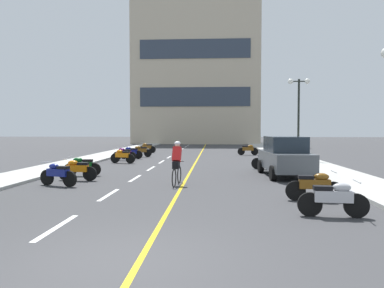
{
  "coord_description": "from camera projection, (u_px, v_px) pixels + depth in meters",
  "views": [
    {
      "loc": [
        1.48,
        -5.81,
        2.18
      ],
      "look_at": [
        -0.21,
        21.47,
        1.03
      ],
      "focal_mm": 34.33,
      "sensor_mm": 36.0,
      "label": 1
    }
  ],
  "objects": [
    {
      "name": "ground_plane",
      "position": [
        195.0,
        158.0,
        26.92
      ],
      "size": [
        140.0,
        140.0,
        0.0
      ],
      "primitive_type": "plane",
      "color": "#38383A"
    },
    {
      "name": "curb_left",
      "position": [
        110.0,
        154.0,
        30.35
      ],
      "size": [
        2.4,
        72.0,
        0.12
      ],
      "primitive_type": "cube",
      "color": "#A8A8A3",
      "rests_on": "ground"
    },
    {
      "name": "curb_right",
      "position": [
        286.0,
        155.0,
        29.46
      ],
      "size": [
        2.4,
        72.0,
        0.12
      ],
      "primitive_type": "cube",
      "color": "#A8A8A3",
      "rests_on": "ground"
    },
    {
      "name": "lane_dash_0",
      "position": [
        57.0,
        227.0,
        8.1
      ],
      "size": [
        0.14,
        2.2,
        0.01
      ],
      "primitive_type": "cube",
      "color": "silver",
      "rests_on": "ground"
    },
    {
      "name": "lane_dash_1",
      "position": [
        109.0,
        195.0,
        12.09
      ],
      "size": [
        0.14,
        2.2,
        0.01
      ],
      "primitive_type": "cube",
      "color": "silver",
      "rests_on": "ground"
    },
    {
      "name": "lane_dash_2",
      "position": [
        135.0,
        178.0,
        16.07
      ],
      "size": [
        0.14,
        2.2,
        0.01
      ],
      "primitive_type": "cube",
      "color": "silver",
      "rests_on": "ground"
    },
    {
      "name": "lane_dash_3",
      "position": [
        151.0,
        168.0,
        20.06
      ],
      "size": [
        0.14,
        2.2,
        0.01
      ],
      "primitive_type": "cube",
      "color": "silver",
      "rests_on": "ground"
    },
    {
      "name": "lane_dash_4",
      "position": [
        162.0,
        162.0,
        24.05
      ],
      "size": [
        0.14,
        2.2,
        0.01
      ],
      "primitive_type": "cube",
      "color": "silver",
      "rests_on": "ground"
    },
    {
      "name": "lane_dash_5",
      "position": [
        169.0,
        157.0,
        28.04
      ],
      "size": [
        0.14,
        2.2,
        0.01
      ],
      "primitive_type": "cube",
      "color": "silver",
      "rests_on": "ground"
    },
    {
      "name": "lane_dash_6",
      "position": [
        175.0,
        154.0,
        32.03
      ],
      "size": [
        0.14,
        2.2,
        0.01
      ],
      "primitive_type": "cube",
      "color": "silver",
      "rests_on": "ground"
    },
    {
      "name": "lane_dash_7",
      "position": [
        179.0,
        151.0,
        36.02
      ],
      "size": [
        0.14,
        2.2,
        0.01
      ],
      "primitive_type": "cube",
      "color": "silver",
      "rests_on": "ground"
    },
    {
      "name": "lane_dash_8",
      "position": [
        183.0,
        149.0,
        40.01
      ],
      "size": [
        0.14,
        2.2,
        0.01
      ],
      "primitive_type": "cube",
      "color": "silver",
      "rests_on": "ground"
    },
    {
      "name": "lane_dash_9",
      "position": [
        186.0,
        147.0,
        44.0
      ],
      "size": [
        0.14,
        2.2,
        0.01
      ],
      "primitive_type": "cube",
      "color": "silver",
      "rests_on": "ground"
    },
    {
      "name": "lane_dash_10",
      "position": [
        188.0,
        145.0,
        47.98
      ],
      "size": [
        0.14,
        2.2,
        0.01
      ],
      "primitive_type": "cube",
      "color": "silver",
      "rests_on": "ground"
    },
    {
      "name": "lane_dash_11",
      "position": [
        190.0,
        144.0,
        51.97
      ],
      "size": [
        0.14,
        2.2,
        0.01
      ],
      "primitive_type": "cube",
      "color": "silver",
      "rests_on": "ground"
    },
    {
      "name": "centre_line_yellow",
      "position": [
        200.0,
        155.0,
        29.9
      ],
      "size": [
        0.12,
        66.0,
        0.01
      ],
      "primitive_type": "cube",
      "color": "gold",
      "rests_on": "ground"
    },
    {
      "name": "office_building",
      "position": [
        196.0,
        69.0,
        53.76
      ],
      "size": [
        18.15,
        6.72,
        21.92
      ],
      "color": "#BCAD93",
      "rests_on": "ground"
    },
    {
      "name": "street_lamp_mid",
      "position": [
        299.0,
        101.0,
        24.44
      ],
      "size": [
        1.46,
        0.36,
        5.39
      ],
      "color": "black",
      "rests_on": "curb_right"
    },
    {
      "name": "parked_car_near",
      "position": [
        285.0,
        156.0,
        16.72
      ],
      "size": [
        2.12,
        4.29,
        1.82
      ],
      "color": "black",
      "rests_on": "ground"
    },
    {
      "name": "motorcycle_0",
      "position": [
        334.0,
        198.0,
        9.0
      ],
      "size": [
        1.7,
        0.6,
        0.92
      ],
      "color": "black",
      "rests_on": "ground"
    },
    {
      "name": "motorcycle_1",
      "position": [
        315.0,
        185.0,
        11.0
      ],
      "size": [
        1.7,
        0.6,
        0.92
      ],
      "color": "black",
      "rests_on": "ground"
    },
    {
      "name": "motorcycle_2",
      "position": [
        58.0,
        174.0,
        13.89
      ],
      "size": [
        1.64,
        0.8,
        0.92
      ],
      "color": "black",
      "rests_on": "ground"
    },
    {
      "name": "motorcycle_3",
      "position": [
        77.0,
        169.0,
        15.34
      ],
      "size": [
        1.7,
        0.6,
        0.92
      ],
      "color": "black",
      "rests_on": "ground"
    },
    {
      "name": "motorcycle_4",
      "position": [
        82.0,
        166.0,
        16.83
      ],
      "size": [
        1.7,
        0.6,
        0.92
      ],
      "color": "black",
      "rests_on": "ground"
    },
    {
      "name": "motorcycle_5",
      "position": [
        267.0,
        161.0,
        19.56
      ],
      "size": [
        1.64,
        0.8,
        0.92
      ],
      "color": "black",
      "rests_on": "ground"
    },
    {
      "name": "motorcycle_6",
      "position": [
        122.0,
        156.0,
        23.05
      ],
      "size": [
        1.66,
        0.72,
        0.92
      ],
      "color": "black",
      "rests_on": "ground"
    },
    {
      "name": "motorcycle_7",
      "position": [
        124.0,
        154.0,
        25.03
      ],
      "size": [
        1.69,
        0.61,
        0.92
      ],
      "color": "black",
      "rests_on": "ground"
    },
    {
      "name": "motorcycle_8",
      "position": [
        131.0,
        152.0,
        26.46
      ],
      "size": [
        1.7,
        0.6,
        0.92
      ],
      "color": "black",
      "rests_on": "ground"
    },
    {
      "name": "motorcycle_9",
      "position": [
        140.0,
        151.0,
        28.1
      ],
      "size": [
        1.66,
        0.72,
        0.92
      ],
      "color": "black",
      "rests_on": "ground"
    },
    {
      "name": "motorcycle_10",
      "position": [
        248.0,
        149.0,
        30.1
      ],
      "size": [
        1.7,
        0.6,
        0.92
      ],
      "color": "black",
      "rests_on": "ground"
    },
    {
      "name": "motorcycle_11",
      "position": [
        147.0,
        147.0,
        33.22
      ],
      "size": [
        1.66,
        0.72,
        0.92
      ],
      "color": "black",
      "rests_on": "ground"
    },
    {
      "name": "cyclist_rider",
      "position": [
        177.0,
        162.0,
        14.15
      ],
      "size": [
        0.43,
        1.77,
        1.71
      ],
      "color": "black",
      "rests_on": "ground"
    }
  ]
}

